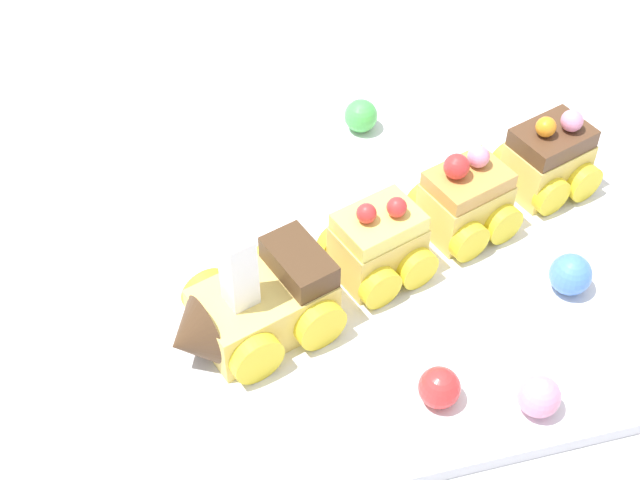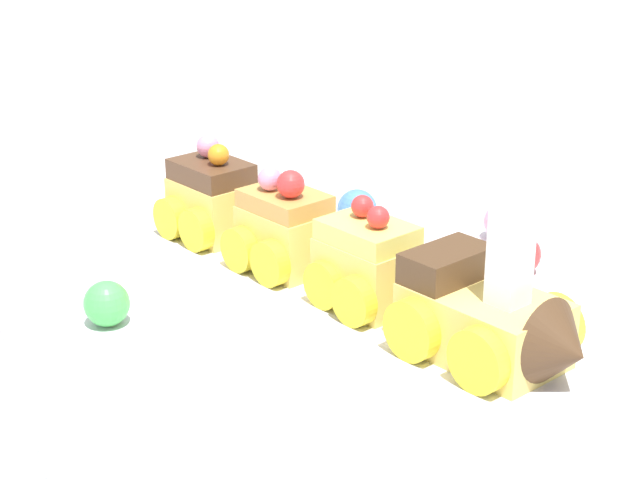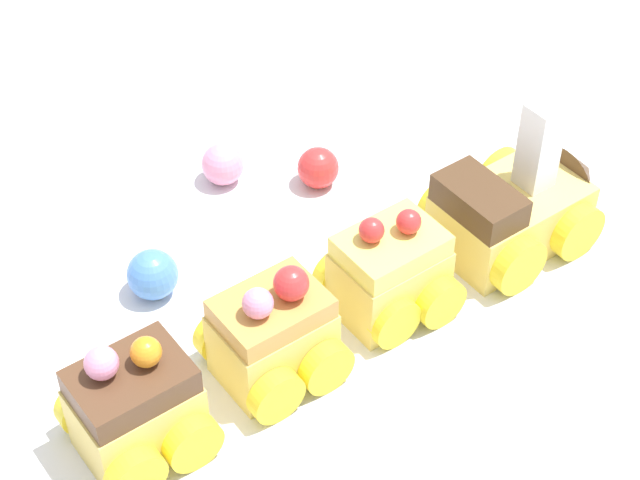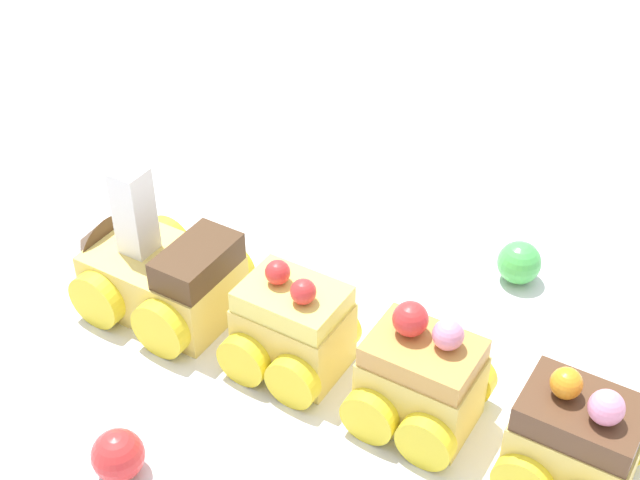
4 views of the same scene
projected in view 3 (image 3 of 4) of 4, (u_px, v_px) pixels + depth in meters
ground_plane at (392, 354)px, 0.64m from camera, size 10.00×10.00×0.00m
display_board at (393, 347)px, 0.64m from camera, size 0.73×0.40×0.01m
cake_train_locomotive at (521, 204)px, 0.68m from camera, size 0.13×0.10×0.10m
cake_car_lemon at (389, 275)px, 0.63m from camera, size 0.08×0.08×0.07m
cake_car_caramel at (273, 337)px, 0.60m from camera, size 0.08×0.08×0.08m
cake_car_chocolate at (136, 410)px, 0.56m from camera, size 0.08×0.08×0.08m
gumball_pink at (223, 164)px, 0.73m from camera, size 0.03×0.03×0.03m
gumball_red at (324, 167)px, 0.73m from camera, size 0.03×0.03×0.03m
gumball_blue at (153, 275)px, 0.65m from camera, size 0.03×0.03×0.03m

